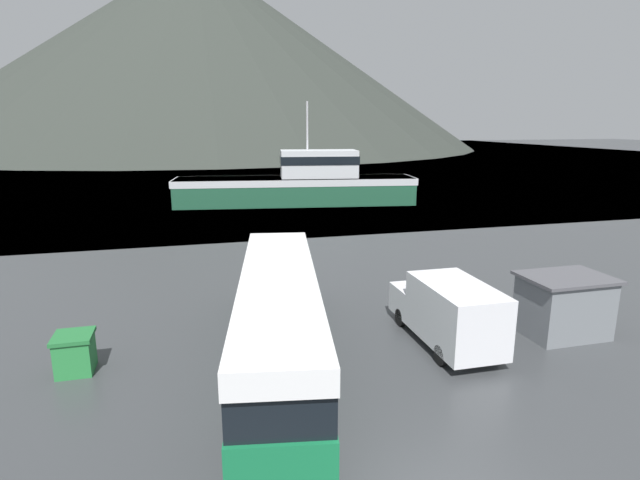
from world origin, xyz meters
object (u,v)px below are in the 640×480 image
at_px(storage_bin, 75,353).
at_px(dock_kiosk, 564,305).
at_px(tour_bus, 279,314).
at_px(small_boat, 199,191).
at_px(fishing_boat, 300,184).
at_px(delivery_van, 448,311).

xyz_separation_m(storage_bin, dock_kiosk, (17.35, -1.44, 0.52)).
relative_size(tour_bus, small_boat, 2.08).
relative_size(dock_kiosk, small_boat, 0.51).
relative_size(storage_bin, small_boat, 0.21).
xyz_separation_m(fishing_boat, small_boat, (-9.58, 9.49, -1.65)).
bearing_deg(small_boat, storage_bin, -58.44).
relative_size(delivery_van, small_boat, 0.88).
height_order(delivery_van, fishing_boat, fishing_boat).
bearing_deg(dock_kiosk, fishing_boat, 95.06).
xyz_separation_m(fishing_boat, storage_bin, (-14.40, -31.86, -1.34)).
bearing_deg(small_boat, fishing_boat, -6.54).
height_order(delivery_van, small_boat, delivery_van).
relative_size(tour_bus, delivery_van, 2.36).
distance_m(fishing_boat, small_boat, 13.59).
xyz_separation_m(tour_bus, small_boat, (-1.70, 42.39, -1.40)).
xyz_separation_m(delivery_van, fishing_boat, (1.74, 33.00, 0.71)).
bearing_deg(tour_bus, storage_bin, -179.41).
bearing_deg(delivery_van, storage_bin, 175.39).
relative_size(fishing_boat, dock_kiosk, 7.47).
bearing_deg(dock_kiosk, tour_bus, 177.87).
xyz_separation_m(tour_bus, delivery_van, (6.14, -0.11, -0.46)).
bearing_deg(delivery_van, dock_kiosk, -3.07).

